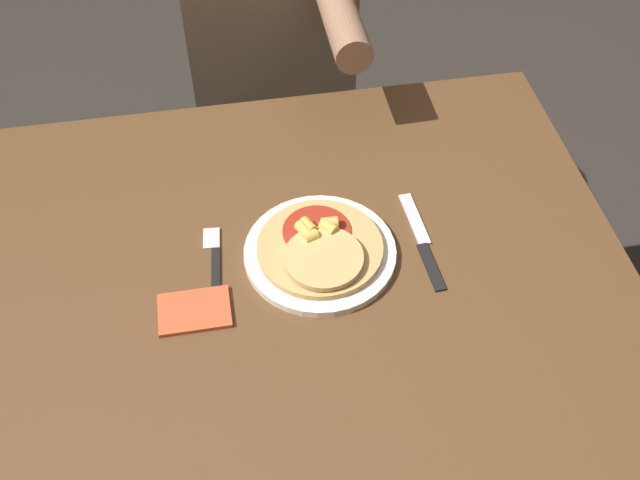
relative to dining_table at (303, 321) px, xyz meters
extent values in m
plane|color=#2D2823|center=(0.00, 0.00, -0.62)|extent=(8.00, 8.00, 0.00)
cube|color=brown|center=(0.00, 0.00, 0.09)|extent=(1.09, 0.96, 0.03)
cylinder|color=brown|center=(-0.49, 0.42, -0.27)|extent=(0.06, 0.06, 0.69)
cylinder|color=brown|center=(0.49, 0.42, -0.27)|extent=(0.06, 0.06, 0.69)
cylinder|color=silver|center=(0.04, 0.06, 0.11)|extent=(0.25, 0.25, 0.01)
cylinder|color=tan|center=(0.04, 0.06, 0.12)|extent=(0.21, 0.21, 0.01)
cylinder|color=#9E2819|center=(0.04, 0.09, 0.13)|extent=(0.12, 0.12, 0.00)
cylinder|color=tan|center=(0.04, 0.02, 0.14)|extent=(0.13, 0.13, 0.01)
cylinder|color=gold|center=(0.06, 0.09, 0.14)|extent=(0.03, 0.02, 0.02)
cylinder|color=gold|center=(0.03, 0.07, 0.14)|extent=(0.03, 0.03, 0.02)
cylinder|color=gold|center=(0.06, 0.08, 0.14)|extent=(0.03, 0.04, 0.02)
cylinder|color=gold|center=(0.02, 0.08, 0.14)|extent=(0.03, 0.04, 0.02)
cylinder|color=gold|center=(0.03, 0.09, 0.14)|extent=(0.03, 0.03, 0.02)
cube|color=black|center=(-0.14, 0.04, 0.10)|extent=(0.02, 0.13, 0.00)
cube|color=silver|center=(-0.14, 0.12, 0.10)|extent=(0.03, 0.05, 0.00)
cube|color=black|center=(0.22, 0.00, 0.10)|extent=(0.02, 0.10, 0.00)
cube|color=silver|center=(0.22, 0.11, 0.10)|extent=(0.03, 0.12, 0.00)
cube|color=#C6512D|center=(-0.18, -0.02, 0.11)|extent=(0.11, 0.08, 0.01)
cylinder|color=#2D2D38|center=(-0.04, 0.76, -0.36)|extent=(0.11, 0.11, 0.52)
cylinder|color=#2D2D38|center=(0.13, 0.76, -0.36)|extent=(0.11, 0.11, 0.52)
cube|color=#75604C|center=(0.04, 0.76, 0.15)|extent=(0.37, 0.22, 0.52)
cylinder|color=#8E664C|center=(0.15, 0.50, 0.27)|extent=(0.07, 0.30, 0.07)
camera|label=1|loc=(-0.10, -0.73, 1.07)|focal=42.00mm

